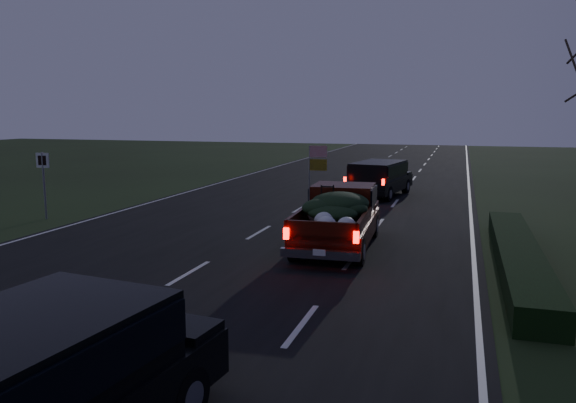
% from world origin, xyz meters
% --- Properties ---
extents(ground, '(120.00, 120.00, 0.00)m').
position_xyz_m(ground, '(0.00, 0.00, 0.00)').
color(ground, black).
rests_on(ground, ground).
extents(road_asphalt, '(14.00, 120.00, 0.02)m').
position_xyz_m(road_asphalt, '(0.00, 0.00, 0.01)').
color(road_asphalt, black).
rests_on(road_asphalt, ground).
extents(hedge_row, '(1.00, 10.00, 0.60)m').
position_xyz_m(hedge_row, '(7.80, 3.00, 0.30)').
color(hedge_row, black).
rests_on(hedge_row, ground).
extents(route_sign, '(0.55, 0.08, 2.50)m').
position_xyz_m(route_sign, '(-8.50, 5.00, 1.66)').
color(route_sign, gray).
rests_on(route_sign, ground).
extents(pickup_truck, '(2.19, 5.18, 2.67)m').
position_xyz_m(pickup_truck, '(2.94, 3.78, 1.00)').
color(pickup_truck, '#3F1008').
rests_on(pickup_truck, ground).
extents(lead_suv, '(2.70, 4.96, 1.35)m').
position_xyz_m(lead_suv, '(2.61, 14.43, 1.02)').
color(lead_suv, black).
rests_on(lead_suv, ground).
extents(rear_suv, '(2.67, 5.29, 1.46)m').
position_xyz_m(rear_suv, '(1.97, -7.83, 1.11)').
color(rear_suv, black).
rests_on(rear_suv, ground).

